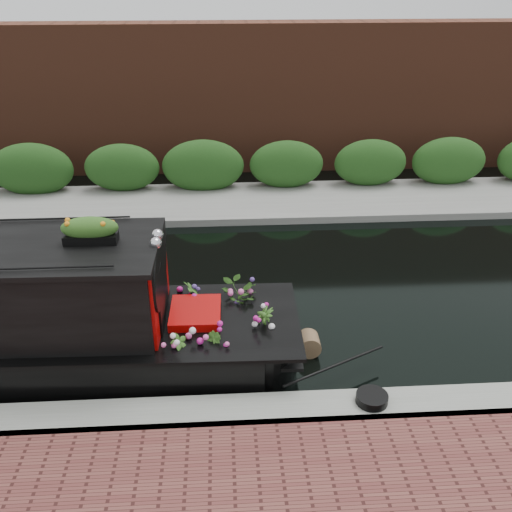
{
  "coord_description": "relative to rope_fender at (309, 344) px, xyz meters",
  "views": [
    {
      "loc": [
        0.52,
        -8.98,
        5.5
      ],
      "look_at": [
        1.04,
        -0.6,
        1.09
      ],
      "focal_mm": 40.0,
      "sensor_mm": 36.0,
      "label": 1
    }
  ],
  "objects": [
    {
      "name": "ground",
      "position": [
        -1.79,
        1.84,
        -0.18
      ],
      "size": [
        80.0,
        80.0,
        0.0
      ],
      "primitive_type": "plane",
      "color": "black",
      "rests_on": "ground"
    },
    {
      "name": "near_bank_coping",
      "position": [
        -1.79,
        -1.46,
        -0.18
      ],
      "size": [
        40.0,
        0.6,
        0.5
      ],
      "primitive_type": "cube",
      "color": "gray",
      "rests_on": "ground"
    },
    {
      "name": "far_bank_path",
      "position": [
        -1.79,
        6.04,
        -0.18
      ],
      "size": [
        40.0,
        2.4,
        0.34
      ],
      "primitive_type": "cube",
      "color": "gray",
      "rests_on": "ground"
    },
    {
      "name": "far_hedge",
      "position": [
        -1.79,
        6.94,
        -0.18
      ],
      "size": [
        40.0,
        1.1,
        2.8
      ],
      "primitive_type": "cube",
      "color": "#204818",
      "rests_on": "ground"
    },
    {
      "name": "far_brick_wall",
      "position": [
        -1.79,
        9.04,
        -0.18
      ],
      "size": [
        40.0,
        1.0,
        8.0
      ],
      "primitive_type": "cube",
      "color": "#5B2E1E",
      "rests_on": "ground"
    },
    {
      "name": "rope_fender",
      "position": [
        0.0,
        0.0,
        0.0
      ],
      "size": [
        0.35,
        0.33,
        0.35
      ],
      "primitive_type": "cylinder",
      "rotation": [
        1.57,
        0.0,
        0.0
      ],
      "color": "brown",
      "rests_on": "ground"
    },
    {
      "name": "coiled_mooring_rope",
      "position": [
        0.63,
        -1.44,
        0.13
      ],
      "size": [
        0.43,
        0.43,
        0.12
      ],
      "primitive_type": "cylinder",
      "color": "black",
      "rests_on": "near_bank_coping"
    }
  ]
}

